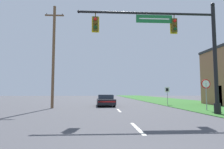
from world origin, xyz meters
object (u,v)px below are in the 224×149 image
Objects in this scene: utility_pole_near at (53,54)px; stop_sign at (206,88)px; signal_mast at (181,44)px; car_ahead at (106,100)px; route_sign_post at (167,92)px.

stop_sign is at bearing -13.95° from utility_pole_near.
signal_mast reaches higher than stop_sign.
car_ahead is at bearing 27.79° from utility_pole_near.
utility_pole_near reaches higher than car_ahead.
signal_mast is at bearing -59.78° from car_ahead.
route_sign_post is at bearing 76.94° from signal_mast.
car_ahead is at bearing 143.59° from stop_sign.
car_ahead is 0.45× the size of utility_pole_near.
signal_mast is 3.88× the size of stop_sign.
stop_sign is (3.06, 2.59, -2.90)m from signal_mast.
utility_pole_near is (-13.04, 3.24, 3.19)m from stop_sign.
signal_mast is at bearing -103.06° from route_sign_post.
stop_sign is 13.81m from utility_pole_near.
route_sign_post is at bearing 96.98° from stop_sign.
stop_sign is 1.23× the size of route_sign_post.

